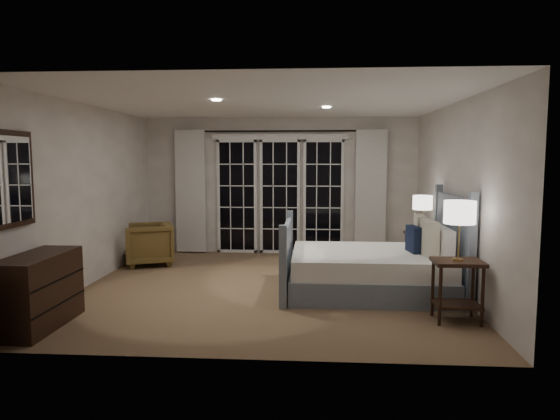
# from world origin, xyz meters

# --- Properties ---
(floor) EXTENTS (5.00, 5.00, 0.00)m
(floor) POSITION_xyz_m (0.00, 0.00, 0.00)
(floor) COLOR brown
(floor) RESTS_ON ground
(ceiling) EXTENTS (5.00, 5.00, 0.00)m
(ceiling) POSITION_xyz_m (0.00, 0.00, 2.50)
(ceiling) COLOR white
(ceiling) RESTS_ON wall_back
(wall_left) EXTENTS (0.02, 5.00, 2.50)m
(wall_left) POSITION_xyz_m (-2.50, 0.00, 1.25)
(wall_left) COLOR white
(wall_left) RESTS_ON floor
(wall_right) EXTENTS (0.02, 5.00, 2.50)m
(wall_right) POSITION_xyz_m (2.50, 0.00, 1.25)
(wall_right) COLOR white
(wall_right) RESTS_ON floor
(wall_back) EXTENTS (5.00, 0.02, 2.50)m
(wall_back) POSITION_xyz_m (0.00, 2.50, 1.25)
(wall_back) COLOR white
(wall_back) RESTS_ON floor
(wall_front) EXTENTS (5.00, 0.02, 2.50)m
(wall_front) POSITION_xyz_m (0.00, -2.50, 1.25)
(wall_front) COLOR white
(wall_front) RESTS_ON floor
(french_doors) EXTENTS (2.50, 0.04, 2.20)m
(french_doors) POSITION_xyz_m (0.00, 2.46, 1.09)
(french_doors) COLOR black
(french_doors) RESTS_ON wall_back
(curtain_rod) EXTENTS (3.50, 0.03, 0.03)m
(curtain_rod) POSITION_xyz_m (0.00, 2.40, 2.25)
(curtain_rod) COLOR black
(curtain_rod) RESTS_ON wall_back
(curtain_left) EXTENTS (0.55, 0.10, 2.25)m
(curtain_left) POSITION_xyz_m (-1.65, 2.38, 1.15)
(curtain_left) COLOR silver
(curtain_left) RESTS_ON curtain_rod
(curtain_right) EXTENTS (0.55, 0.10, 2.25)m
(curtain_right) POSITION_xyz_m (1.65, 2.38, 1.15)
(curtain_right) COLOR silver
(curtain_right) RESTS_ON curtain_rod
(downlight_a) EXTENTS (0.12, 0.12, 0.01)m
(downlight_a) POSITION_xyz_m (0.80, 0.60, 2.49)
(downlight_a) COLOR white
(downlight_a) RESTS_ON ceiling
(downlight_b) EXTENTS (0.12, 0.12, 0.01)m
(downlight_b) POSITION_xyz_m (-0.60, -0.40, 2.49)
(downlight_b) COLOR white
(downlight_b) RESTS_ON ceiling
(bed) EXTENTS (2.21, 1.58, 1.29)m
(bed) POSITION_xyz_m (1.42, -0.19, 0.33)
(bed) COLOR gray
(bed) RESTS_ON floor
(nightstand_left) EXTENTS (0.52, 0.41, 0.67)m
(nightstand_left) POSITION_xyz_m (2.18, -1.31, 0.44)
(nightstand_left) COLOR black
(nightstand_left) RESTS_ON floor
(nightstand_right) EXTENTS (0.49, 0.39, 0.64)m
(nightstand_right) POSITION_xyz_m (2.27, 0.96, 0.42)
(nightstand_right) COLOR black
(nightstand_right) RESTS_ON floor
(lamp_left) EXTENTS (0.33, 0.33, 0.64)m
(lamp_left) POSITION_xyz_m (2.18, -1.31, 1.19)
(lamp_left) COLOR #B38D47
(lamp_left) RESTS_ON nightstand_left
(lamp_right) EXTENTS (0.29, 0.29, 0.56)m
(lamp_right) POSITION_xyz_m (2.27, 0.96, 1.08)
(lamp_right) COLOR #B38D47
(lamp_right) RESTS_ON nightstand_right
(armchair) EXTENTS (0.98, 0.96, 0.69)m
(armchair) POSITION_xyz_m (-2.10, 1.28, 0.35)
(armchair) COLOR brown
(armchair) RESTS_ON floor
(dresser) EXTENTS (0.46, 1.09, 0.77)m
(dresser) POSITION_xyz_m (-2.23, -1.80, 0.39)
(dresser) COLOR black
(dresser) RESTS_ON floor
(mirror) EXTENTS (0.05, 0.85, 1.00)m
(mirror) POSITION_xyz_m (-2.47, -1.80, 1.55)
(mirror) COLOR black
(mirror) RESTS_ON wall_left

